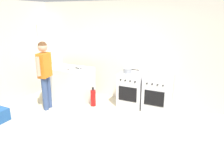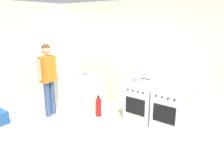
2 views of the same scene
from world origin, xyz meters
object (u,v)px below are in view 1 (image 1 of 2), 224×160
Objects in this scene: knife_utility at (82,68)px; fire_extinguisher at (93,98)px; pot at (128,71)px; oven_right at (157,93)px; larder_cabinet at (51,58)px; person at (45,70)px; knife_paring at (76,69)px; knife_bread at (70,70)px; knife_chef at (78,68)px; oven_left at (132,89)px.

fire_extinguisher is at bearing -24.31° from knife_utility.
pot is 1.59× the size of knife_utility.
oven_right is 3.36m from larder_cabinet.
larder_cabinet is at bearing 161.95° from fire_extinguisher.
pot is 1.21m from knife_utility.
oven_right is 0.51× the size of person.
knife_paring is at bearing -163.06° from pot.
knife_paring is at bearing 65.89° from knife_bread.
fire_extinguisher is at bearing -162.63° from oven_right.
knife_utility is at bearing 20.04° from knife_chef.
knife_chef is at bearing -18.54° from larder_cabinet.
pot is 1.31m from knife_chef.
fire_extinguisher is (-1.53, -0.48, -0.21)m from oven_right.
oven_right is at bearing 8.37° from knife_utility.
knife_utility is (-1.29, -0.29, 0.48)m from oven_left.
knife_utility is 0.50× the size of fire_extinguisher.
knife_bread reaches higher than oven_right.
knife_chef is at bearing -166.66° from pot.
larder_cabinet is (-1.78, 0.58, 0.78)m from fire_extinguisher.
knife_bread is (-2.14, -0.56, 0.48)m from oven_right.
knife_bread is at bearing -110.62° from knife_chef.
knife_bread reaches higher than fire_extinguisher.
oven_right is 2.12m from knife_chef.
oven_right is 1.70× the size of fire_extinguisher.
oven_left is 2.20m from person.
knife_utility is at bearing -167.21° from pot.
oven_left is at bearing 13.04° from knife_chef.
fire_extinguisher is at bearing -16.84° from knife_chef.
knife_chef is at bearing 69.38° from knife_bread.
knife_paring is (-2.07, -0.41, 0.48)m from oven_right.
pot is 1.16× the size of knife_bread.
oven_left is 0.42× the size of larder_cabinet.
person is at bearing -55.34° from larder_cabinet.
knife_bread is at bearing -172.09° from fire_extinguisher.
oven_left is at bearing 31.44° from person.
pot is at bearing -170.31° from oven_left.
knife_utility is 0.83m from fire_extinguisher.
knife_utility is 0.33m from knife_bread.
pot is (-0.12, -0.02, 0.48)m from oven_left.
larder_cabinet reaches higher than fire_extinguisher.
knife_utility is 0.10m from knife_chef.
oven_right is at bearing 11.32° from knife_paring.
knife_utility and knife_paring have the same top height.
larder_cabinet is at bearing 164.01° from knife_utility.
larder_cabinet reaches higher than knife_chef.
knife_utility and knife_chef have the same top height.
knife_paring is 0.40× the size of fire_extinguisher.
oven_right is 2.03m from knife_utility.
oven_left and oven_right have the same top height.
oven_left is 2.14× the size of pot.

